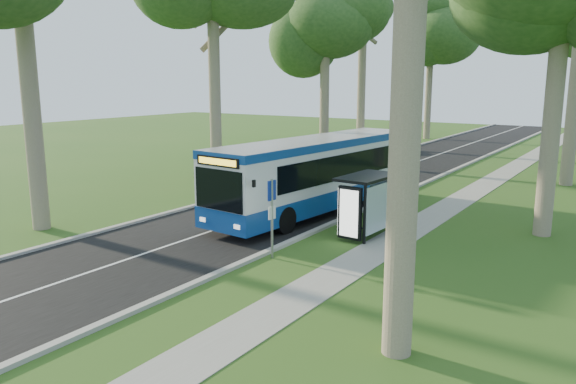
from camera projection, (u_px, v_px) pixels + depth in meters
name	position (u px, v px, depth m)	size (l,w,h in m)	color
ground	(294.00, 242.00, 20.75)	(120.00, 120.00, 0.00)	#2E561A
road	(339.00, 188.00, 30.82)	(7.00, 100.00, 0.02)	black
kerb_east	(399.00, 194.00, 28.93)	(0.25, 100.00, 0.12)	#9E9B93
kerb_west	(286.00, 181.00, 32.69)	(0.25, 100.00, 0.12)	#9E9B93
centre_line	(339.00, 188.00, 30.82)	(0.12, 100.00, 0.01)	white
footpath	(456.00, 202.00, 27.33)	(1.50, 100.00, 0.02)	gray
bus	(317.00, 174.00, 25.13)	(3.67, 12.67, 3.31)	silver
bus_stop_sign	(272.00, 210.00, 18.52)	(0.10, 0.38, 2.69)	gray
bus_shelter	(366.00, 196.00, 20.92)	(1.62, 2.80, 2.33)	black
litter_bin	(369.00, 207.00, 24.31)	(0.51, 0.51, 0.89)	black
car_white	(359.00, 146.00, 43.27)	(1.88, 4.68, 1.59)	silver
car_silver	(368.00, 142.00, 46.56)	(1.63, 4.67, 1.54)	#A5A8AD
tree_west_c	(326.00, 10.00, 38.26)	(5.20, 5.20, 14.17)	#7A6B56
tree_west_d	(364.00, 3.00, 47.20)	(5.20, 5.20, 16.48)	#7A6B56
tree_west_e	(431.00, 33.00, 54.43)	(5.20, 5.20, 13.93)	#7A6B56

